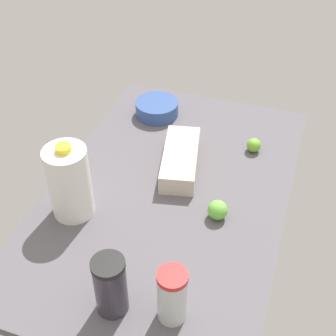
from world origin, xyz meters
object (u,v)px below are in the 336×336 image
milk_jug (69,182)px  mixing_bowl (157,108)px  egg_carton (181,159)px  lime_loose (218,210)px  shaker_bottle (111,286)px  lime_near_front (254,145)px  tumbler_cup (172,296)px

milk_jug → mixing_bowl: (58.65, -6.22, -9.06)cm
egg_carton → mixing_bowl: egg_carton is taller
milk_jug → lime_loose: 45.15cm
shaker_bottle → lime_near_front: bearing=-16.0°
milk_jug → shaker_bottle: bearing=-137.4°
egg_carton → lime_loose: 26.05cm
egg_carton → tumbler_cup: (-55.73, -15.27, 4.79)cm
egg_carton → mixing_bowl: (27.91, 18.85, -0.56)cm
mixing_bowl → lime_near_front: 42.16cm
lime_loose → tumbler_cup: bearing=176.3°
shaker_bottle → tumbler_cup: (2.61, -14.97, -0.71)cm
mixing_bowl → lime_near_front: bearing=-105.0°
milk_jug → egg_carton: 40.57cm
egg_carton → lime_loose: size_ratio=4.77×
shaker_bottle → mixing_bowl: bearing=12.5°
egg_carton → lime_loose: (-19.15, -17.65, -0.36)cm
shaker_bottle → mixing_bowl: 88.56cm
mixing_bowl → lime_near_front: mixing_bowl is taller
lime_near_front → lime_loose: 36.42cm
shaker_bottle → milk_jug: bearing=42.6°
tumbler_cup → lime_loose: tumbler_cup is taller
shaker_bottle → tumbler_cup: size_ratio=1.09×
shaker_bottle → egg_carton: shaker_bottle is taller
shaker_bottle → egg_carton: 58.60cm
egg_carton → mixing_bowl: size_ratio=1.74×
milk_jug → egg_carton: (30.74, -25.07, -8.50)cm
shaker_bottle → lime_loose: size_ratio=2.90×
mixing_bowl → milk_jug: bearing=173.9°
milk_jug → tumbler_cup: size_ratio=1.55×
shaker_bottle → lime_loose: 43.26cm
milk_jug → lime_loose: size_ratio=4.15×
mixing_bowl → tumbler_cup: size_ratio=1.03×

